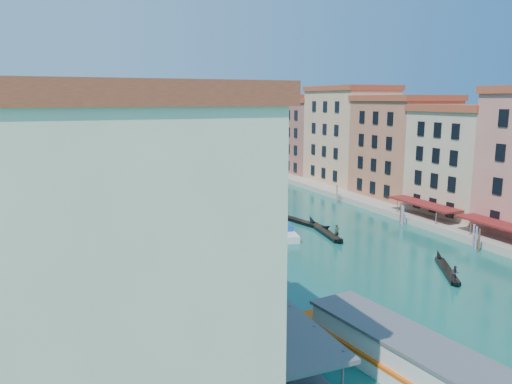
# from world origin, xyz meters

# --- Properties ---
(left_bank_palazzos) EXTENTS (12.80, 128.40, 21.00)m
(left_bank_palazzos) POSITION_xyz_m (-26.00, 64.68, 9.71)
(left_bank_palazzos) COLOR beige
(left_bank_palazzos) RESTS_ON ground
(right_bank_palazzos) EXTENTS (12.80, 128.40, 21.00)m
(right_bank_palazzos) POSITION_xyz_m (30.00, 65.00, 9.75)
(right_bank_palazzos) COLOR #A74A39
(right_bank_palazzos) RESTS_ON ground
(quay) EXTENTS (4.00, 140.00, 1.00)m
(quay) POSITION_xyz_m (22.00, 65.00, 0.50)
(quay) COLOR #AA9E89
(quay) RESTS_ON ground
(vaporetto_stop) EXTENTS (5.40, 16.40, 3.65)m
(vaporetto_stop) POSITION_xyz_m (-16.00, 12.00, 1.44)
(vaporetto_stop) COLOR #58585A
(vaporetto_stop) RESTS_ON ground
(mooring_poles_right) EXTENTS (1.44, 54.24, 3.20)m
(mooring_poles_right) POSITION_xyz_m (19.10, 28.80, 1.30)
(mooring_poles_right) COLOR brown
(mooring_poles_right) RESTS_ON ground
(mooring_poles_left) EXTENTS (0.24, 8.24, 3.20)m
(mooring_poles_left) POSITION_xyz_m (-18.50, 12.00, 1.30)
(mooring_poles_left) COLOR brown
(mooring_poles_left) RESTS_ON ground
(vaporetto_near) EXTENTS (6.89, 19.59, 2.85)m
(vaporetto_near) POSITION_xyz_m (-7.85, 6.45, 1.28)
(vaporetto_near) COLOR white
(vaporetto_near) RESTS_ON ground
(vaporetto_far) EXTENTS (9.69, 20.03, 2.91)m
(vaporetto_far) POSITION_xyz_m (-3.82, 64.95, 1.31)
(vaporetto_far) COLOR white
(vaporetto_far) RESTS_ON ground
(gondola_fore) EXTENTS (2.98, 12.79, 2.56)m
(gondola_fore) POSITION_xyz_m (5.74, 39.67, 0.43)
(gondola_fore) COLOR black
(gondola_fore) RESTS_ON ground
(gondola_right) EXTENTS (6.23, 9.45, 2.12)m
(gondola_right) POSITION_xyz_m (9.56, 20.70, 0.40)
(gondola_right) COLOR black
(gondola_right) RESTS_ON ground
(gondola_far) EXTENTS (3.71, 12.50, 1.79)m
(gondola_far) POSITION_xyz_m (5.47, 46.11, 0.37)
(gondola_far) COLOR black
(gondola_far) RESTS_ON ground
(motorboat_mid) EXTENTS (4.16, 8.13, 1.61)m
(motorboat_mid) POSITION_xyz_m (0.01, 40.83, 0.63)
(motorboat_mid) COLOR silver
(motorboat_mid) RESTS_ON ground
(motorboat_far) EXTENTS (2.25, 6.56, 1.35)m
(motorboat_far) POSITION_xyz_m (10.98, 91.68, 0.52)
(motorboat_far) COLOR white
(motorboat_far) RESTS_ON ground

